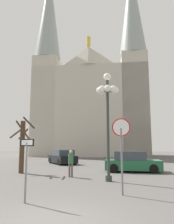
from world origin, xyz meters
The scene contains 9 objects.
ground_plane centered at (0.00, 0.00, 0.00)m, with size 120.00×120.00×0.00m, color #514F4C.
cathedral centered at (-0.35, 33.58, 11.10)m, with size 20.49×11.92×36.09m.
stop_sign centered at (2.17, 3.11, 2.14)m, with size 0.75×0.18×3.08m.
one_way_arrow_sign centered at (-1.31, 1.72, 1.40)m, with size 0.58×0.29×2.20m.
street_lamp centered at (1.75, 6.46, 4.52)m, with size 1.31×1.31×6.15m.
bare_tree centered at (-4.29, 9.59, 2.03)m, with size 1.73×1.71×3.93m.
parked_car_near_green centered at (3.66, 10.91, 0.70)m, with size 4.22×2.28×1.50m.
parked_car_far_black centered at (-2.64, 17.18, 0.68)m, with size 3.61×4.40×1.45m.
pedestrian_walking centered at (-0.54, 7.89, 0.99)m, with size 0.32×0.32×1.65m.
Camera 1 is at (1.30, -6.08, 1.99)m, focal length 35.39 mm.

